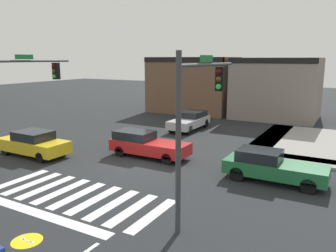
# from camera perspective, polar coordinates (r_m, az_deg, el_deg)

# --- Properties ---
(ground_plane) EXTENTS (120.00, 120.00, 0.00)m
(ground_plane) POSITION_cam_1_polar(r_m,az_deg,el_deg) (18.38, -5.16, -6.83)
(ground_plane) COLOR #232628
(crosswalk_near) EXTENTS (8.01, 3.14, 0.01)m
(crosswalk_near) POSITION_cam_1_polar(r_m,az_deg,el_deg) (15.13, -15.05, -11.26)
(crosswalk_near) COLOR silver
(crosswalk_near) RESTS_ON ground_plane
(bike_detector_marking) EXTENTS (0.98, 0.98, 0.01)m
(bike_detector_marking) POSITION_cam_1_polar(r_m,az_deg,el_deg) (12.23, -22.80, -17.49)
(bike_detector_marking) COLOR yellow
(bike_detector_marking) RESTS_ON ground_plane
(curb_corner_northeast) EXTENTS (10.00, 10.60, 0.15)m
(curb_corner_northeast) POSITION_cam_1_polar(r_m,az_deg,el_deg) (24.46, 25.15, -3.09)
(curb_corner_northeast) COLOR gray
(curb_corner_northeast) RESTS_ON ground_plane
(storefront_row) EXTENTS (16.95, 6.49, 5.87)m
(storefront_row) POSITION_cam_1_polar(r_m,az_deg,el_deg) (35.35, 10.74, 6.65)
(storefront_row) COLOR brown
(storefront_row) RESTS_ON ground_plane
(traffic_signal_southeast) EXTENTS (0.32, 4.84, 5.97)m
(traffic_signal_southeast) POSITION_cam_1_polar(r_m,az_deg,el_deg) (11.90, 5.35, 3.48)
(traffic_signal_southeast) COLOR #383A3D
(traffic_signal_southeast) RESTS_ON ground_plane
(traffic_signal_southwest) EXTENTS (0.32, 5.60, 5.94)m
(traffic_signal_southwest) POSITION_cam_1_polar(r_m,az_deg,el_deg) (19.14, -23.93, 5.77)
(traffic_signal_southwest) COLOR #383A3D
(traffic_signal_southwest) RESTS_ON ground_plane
(car_red) EXTENTS (4.74, 1.75, 1.47)m
(car_red) POSITION_cam_1_polar(r_m,az_deg,el_deg) (19.97, -3.70, -3.09)
(car_red) COLOR red
(car_red) RESTS_ON ground_plane
(car_green) EXTENTS (4.66, 1.74, 1.46)m
(car_green) POSITION_cam_1_polar(r_m,az_deg,el_deg) (16.71, 17.15, -6.53)
(car_green) COLOR #1E6638
(car_green) RESTS_ON ground_plane
(car_silver) EXTENTS (1.80, 4.59, 1.44)m
(car_silver) POSITION_cam_1_polar(r_m,az_deg,el_deg) (27.53, 3.75, 0.95)
(car_silver) COLOR #B7BABF
(car_silver) RESTS_ON ground_plane
(car_yellow) EXTENTS (4.58, 1.83, 1.49)m
(car_yellow) POSITION_cam_1_polar(r_m,az_deg,el_deg) (21.68, -21.87, -2.75)
(car_yellow) COLOR gold
(car_yellow) RESTS_ON ground_plane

